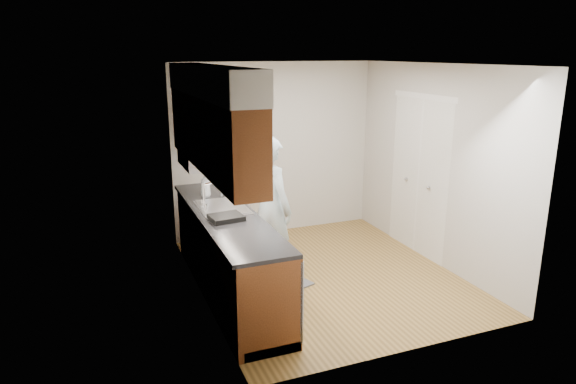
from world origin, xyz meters
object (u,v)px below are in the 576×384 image
object	(u,v)px
soap_bottle_b	(225,189)
soap_bottle_a	(206,185)
soda_can	(225,191)
steel_can	(225,193)
person	(270,199)
dish_rack	(226,218)

from	to	relation	value
soap_bottle_b	soap_bottle_a	bearing A→B (deg)	166.97
soap_bottle_b	soda_can	xyz separation A→B (m)	(0.00, 0.03, -0.04)
soap_bottle_a	steel_can	distance (m)	0.26
person	soap_bottle_a	distance (m)	0.83
person	dish_rack	bearing A→B (deg)	99.28
soda_can	dish_rack	xyz separation A→B (m)	(-0.23, -0.93, -0.03)
dish_rack	soap_bottle_a	bearing A→B (deg)	83.58
soap_bottle_b	person	bearing A→B (deg)	-50.30
person	soap_bottle_a	bearing A→B (deg)	25.72
soda_can	person	bearing A→B (deg)	-52.26
soda_can	steel_can	bearing A→B (deg)	-102.91
soap_bottle_b	dish_rack	distance (m)	0.93
steel_can	soda_can	bearing A→B (deg)	77.09
person	dish_rack	size ratio (longest dim) A/B	5.85
soap_bottle_b	steel_can	distance (m)	0.07
soap_bottle_a	steel_can	xyz separation A→B (m)	(0.21, -0.11, -0.10)
soda_can	dish_rack	size ratio (longest dim) A/B	0.32
dish_rack	person	bearing A→B (deg)	26.81
person	soda_can	bearing A→B (deg)	13.91
steel_can	soap_bottle_a	bearing A→B (deg)	152.13
person	steel_can	distance (m)	0.60
soap_bottle_b	soda_can	bearing A→B (deg)	82.70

